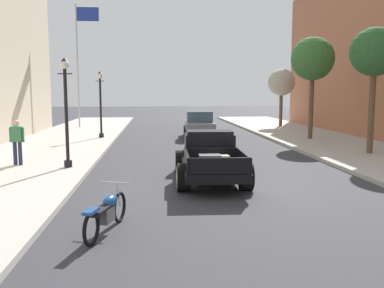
# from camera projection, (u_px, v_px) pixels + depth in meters

# --- Properties ---
(ground_plane) EXTENTS (140.00, 140.00, 0.00)m
(ground_plane) POSITION_uv_depth(u_px,v_px,m) (227.00, 183.00, 13.05)
(ground_plane) COLOR #333338
(hotrod_truck_black) EXTENTS (2.30, 4.99, 1.58)m
(hotrod_truck_black) POSITION_uv_depth(u_px,v_px,m) (209.00, 156.00, 13.50)
(hotrod_truck_black) COLOR black
(hotrod_truck_black) RESTS_ON ground
(motorcycle_parked) EXTENTS (0.79, 2.06, 0.93)m
(motorcycle_parked) POSITION_uv_depth(u_px,v_px,m) (106.00, 212.00, 8.35)
(motorcycle_parked) COLOR black
(motorcycle_parked) RESTS_ON ground
(car_background_grey) EXTENTS (2.04, 4.39, 1.65)m
(car_background_grey) POSITION_uv_depth(u_px,v_px,m) (199.00, 125.00, 25.73)
(car_background_grey) COLOR slate
(car_background_grey) RESTS_ON ground
(pedestrian_sidewalk_left) EXTENTS (0.53, 0.22, 1.65)m
(pedestrian_sidewalk_left) POSITION_uv_depth(u_px,v_px,m) (17.00, 140.00, 15.27)
(pedestrian_sidewalk_left) COLOR #232847
(pedestrian_sidewalk_left) RESTS_ON sidewalk_left
(street_lamp_near) EXTENTS (0.50, 0.32, 3.85)m
(street_lamp_near) POSITION_uv_depth(u_px,v_px,m) (66.00, 104.00, 14.67)
(street_lamp_near) COLOR black
(street_lamp_near) RESTS_ON sidewalk_left
(street_lamp_far) EXTENTS (0.50, 0.32, 3.85)m
(street_lamp_far) POSITION_uv_depth(u_px,v_px,m) (100.00, 99.00, 24.42)
(street_lamp_far) COLOR black
(street_lamp_far) RESTS_ON sidewalk_left
(flagpole) EXTENTS (1.74, 0.16, 9.16)m
(flagpole) POSITION_uv_depth(u_px,v_px,m) (80.00, 52.00, 31.12)
(flagpole) COLOR #B2B2B7
(flagpole) RESTS_ON sidewalk_left
(street_tree_nearest) EXTENTS (2.08, 2.08, 5.41)m
(street_tree_nearest) POSITION_uv_depth(u_px,v_px,m) (375.00, 53.00, 17.90)
(street_tree_nearest) COLOR brown
(street_tree_nearest) RESTS_ON sidewalk_right
(street_tree_second) EXTENTS (2.43, 2.43, 5.74)m
(street_tree_second) POSITION_uv_depth(u_px,v_px,m) (313.00, 59.00, 23.59)
(street_tree_second) COLOR brown
(street_tree_second) RESTS_ON sidewalk_right
(street_tree_third) EXTENTS (2.07, 2.07, 4.44)m
(street_tree_third) POSITION_uv_depth(u_px,v_px,m) (282.00, 83.00, 32.42)
(street_tree_third) COLOR brown
(street_tree_third) RESTS_ON sidewalk_right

